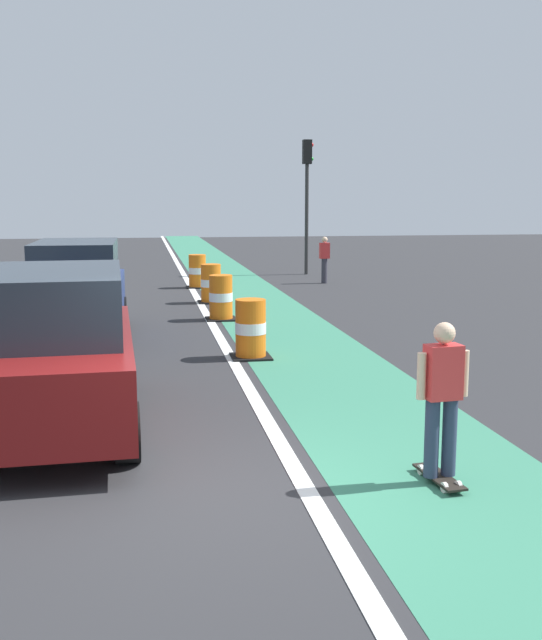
# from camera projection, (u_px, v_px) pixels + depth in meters

# --- Properties ---
(ground_plane) EXTENTS (100.00, 100.00, 0.00)m
(ground_plane) POSITION_uv_depth(u_px,v_px,m) (218.00, 496.00, 7.42)
(ground_plane) COLOR #2D2D30
(bike_lane_strip) EXTENTS (2.50, 80.00, 0.01)m
(bike_lane_strip) POSITION_uv_depth(u_px,v_px,m) (263.00, 311.00, 19.49)
(bike_lane_strip) COLOR #387F60
(bike_lane_strip) RESTS_ON ground
(lane_divider_stripe) EXTENTS (0.20, 80.00, 0.01)m
(lane_divider_stripe) POSITION_uv_depth(u_px,v_px,m) (206.00, 313.00, 19.24)
(lane_divider_stripe) COLOR silver
(lane_divider_stripe) RESTS_ON ground
(skateboarder_on_lane) EXTENTS (0.57, 0.82, 1.69)m
(skateboarder_on_lane) POSITION_uv_depth(u_px,v_px,m) (442.00, 398.00, 7.62)
(skateboarder_on_lane) COLOR black
(skateboarder_on_lane) RESTS_ON ground
(parked_suv_nearest) EXTENTS (2.04, 4.66, 2.04)m
(parked_suv_nearest) POSITION_uv_depth(u_px,v_px,m) (57.00, 349.00, 9.43)
(parked_suv_nearest) COLOR maroon
(parked_suv_nearest) RESTS_ON ground
(parked_suv_second) EXTENTS (1.92, 4.60, 2.04)m
(parked_suv_second) POSITION_uv_depth(u_px,v_px,m) (77.00, 290.00, 15.60)
(parked_suv_second) COLOR navy
(parked_suv_second) RESTS_ON ground
(traffic_barrel_front) EXTENTS (0.73, 0.73, 1.09)m
(traffic_barrel_front) POSITION_uv_depth(u_px,v_px,m) (251.00, 329.00, 13.77)
(traffic_barrel_front) COLOR orange
(traffic_barrel_front) RESTS_ON ground
(traffic_barrel_mid) EXTENTS (0.73, 0.73, 1.09)m
(traffic_barrel_mid) POSITION_uv_depth(u_px,v_px,m) (221.00, 298.00, 18.09)
(traffic_barrel_mid) COLOR orange
(traffic_barrel_mid) RESTS_ON ground
(traffic_barrel_back) EXTENTS (0.73, 0.73, 1.09)m
(traffic_barrel_back) POSITION_uv_depth(u_px,v_px,m) (211.00, 284.00, 21.06)
(traffic_barrel_back) COLOR orange
(traffic_barrel_back) RESTS_ON ground
(traffic_barrel_far) EXTENTS (0.73, 0.73, 1.09)m
(traffic_barrel_far) POSITION_uv_depth(u_px,v_px,m) (197.00, 272.00, 24.62)
(traffic_barrel_far) COLOR orange
(traffic_barrel_far) RESTS_ON ground
(traffic_light_corner) EXTENTS (0.41, 0.32, 5.10)m
(traffic_light_corner) POSITION_uv_depth(u_px,v_px,m) (307.00, 183.00, 28.51)
(traffic_light_corner) COLOR #2D2D2D
(traffic_light_corner) RESTS_ON ground
(pedestrian_crossing) EXTENTS (0.34, 0.20, 1.61)m
(pedestrian_crossing) POSITION_uv_depth(u_px,v_px,m) (324.00, 258.00, 25.86)
(pedestrian_crossing) COLOR #33333D
(pedestrian_crossing) RESTS_ON ground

